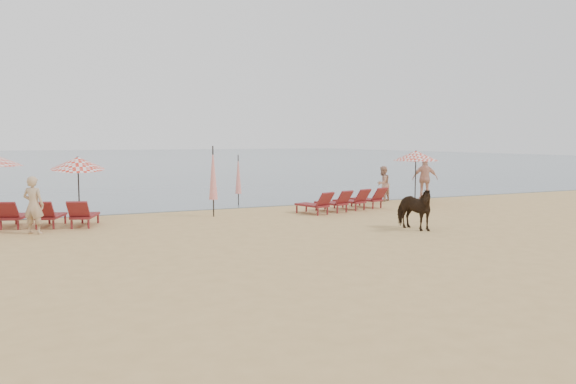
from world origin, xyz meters
The scene contains 12 objects.
ground centered at (0.00, 0.00, 0.00)m, with size 120.00×120.00×0.00m, color tan.
sea centered at (0.00, 80.00, 0.00)m, with size 160.00×140.00×0.06m, color #51606B.
lounger_cluster_left centered at (-7.62, 7.96, 0.42)m, with size 4.16×2.82×0.61m.
lounger_cluster_right centered at (3.59, 7.53, 0.41)m, with size 3.99×2.55×0.59m.
umbrella_open_left_b centered at (-6.09, 9.33, 1.98)m, with size 1.80×1.83×2.29m.
umbrella_open_right centered at (7.51, 8.19, 2.11)m, with size 1.92×1.92×2.34m.
umbrella_closed_left centered at (0.33, 10.77, 1.33)m, with size 0.26×0.26×2.16m.
umbrella_closed_right centered at (-1.58, 8.07, 1.58)m, with size 0.31×0.31×2.57m.
cow centered at (3.18, 2.61, 0.66)m, with size 0.71×1.56×1.32m, color black.
beachgoer_left centered at (-7.55, 6.65, 0.86)m, with size 0.63×0.41×1.73m, color tan.
beachgoer_right_a centered at (6.96, 9.84, 0.80)m, with size 0.78×0.61×1.60m, color tan.
beachgoer_right_b centered at (9.11, 9.56, 0.99)m, with size 1.16×0.48×1.97m, color #DA9F88.
Camera 1 is at (-7.53, -11.50, 2.79)m, focal length 35.00 mm.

